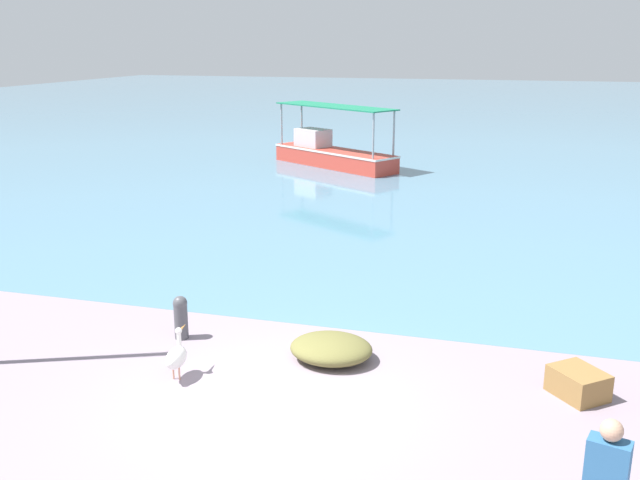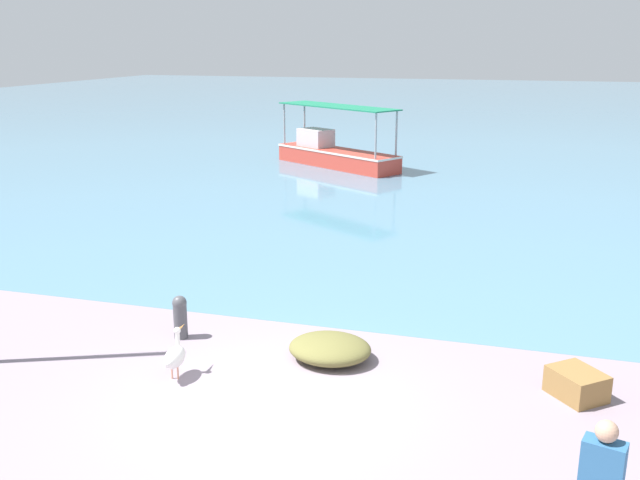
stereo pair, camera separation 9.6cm
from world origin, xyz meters
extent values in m
plane|color=gray|center=(0.00, 0.00, 0.00)|extent=(120.00, 120.00, 0.00)
cube|color=teal|center=(0.00, 48.00, 0.00)|extent=(110.00, 90.00, 0.00)
cube|color=#CE4133|center=(-4.40, 20.09, 0.36)|extent=(5.92, 4.39, 0.71)
cube|color=silver|center=(-4.40, 20.09, 0.68)|extent=(5.97, 4.45, 0.08)
cylinder|color=#99999E|center=(-1.71, 19.13, 1.61)|extent=(0.08, 0.08, 1.78)
cylinder|color=#99999E|center=(-2.33, 18.13, 1.61)|extent=(0.08, 0.08, 1.78)
cylinder|color=#99999E|center=(-6.46, 22.05, 1.61)|extent=(0.08, 0.08, 1.78)
cylinder|color=#99999E|center=(-7.08, 21.05, 1.61)|extent=(0.08, 0.08, 1.78)
cube|color=#1C7653|center=(-4.40, 20.09, 2.53)|extent=(5.80, 4.37, 0.05)
cube|color=silver|center=(-5.56, 20.81, 1.09)|extent=(1.73, 1.59, 0.75)
cylinder|color=#E0997A|center=(-1.77, 0.30, 0.11)|extent=(0.03, 0.03, 0.22)
cylinder|color=#E0997A|center=(-1.67, 0.31, 0.11)|extent=(0.03, 0.03, 0.22)
ellipsoid|color=white|center=(-1.73, 0.34, 0.36)|extent=(0.33, 0.58, 0.32)
ellipsoid|color=white|center=(-1.70, 0.08, 0.38)|extent=(0.13, 0.17, 0.10)
cylinder|color=white|center=(-1.74, 0.49, 0.58)|extent=(0.07, 0.07, 0.26)
sphere|color=white|center=(-1.74, 0.49, 0.74)|extent=(0.11, 0.11, 0.11)
cone|color=#E5933F|center=(-1.75, 0.65, 0.73)|extent=(0.08, 0.30, 0.06)
cylinder|color=#47474C|center=(-2.38, 1.80, 0.32)|extent=(0.24, 0.24, 0.64)
sphere|color=#4C4C51|center=(-2.38, 1.80, 0.67)|extent=(0.26, 0.26, 0.26)
cube|color=#2F6495|center=(4.28, -2.34, 1.16)|extent=(0.44, 0.32, 0.62)
sphere|color=tan|center=(4.28, -2.34, 1.58)|extent=(0.22, 0.22, 0.22)
ellipsoid|color=olive|center=(0.44, 1.66, 0.21)|extent=(1.39, 1.18, 0.41)
cube|color=olive|center=(4.32, 1.47, 0.21)|extent=(0.97, 0.99, 0.42)
camera|label=1|loc=(3.27, -8.90, 5.15)|focal=40.00mm
camera|label=2|loc=(3.37, -8.88, 5.15)|focal=40.00mm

